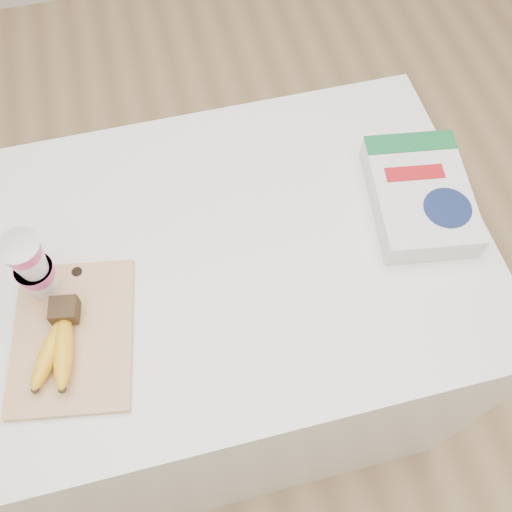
{
  "coord_description": "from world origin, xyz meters",
  "views": [
    {
      "loc": [
        -0.05,
        -0.55,
        1.79
      ],
      "look_at": [
        0.08,
        -0.05,
        0.86
      ],
      "focal_mm": 40.0,
      "sensor_mm": 36.0,
      "label": 1
    }
  ],
  "objects": [
    {
      "name": "table",
      "position": [
        0.0,
        0.0,
        0.41
      ],
      "size": [
        1.09,
        0.73,
        0.82
      ],
      "primitive_type": "cube",
      "color": "white",
      "rests_on": "ground"
    },
    {
      "name": "cutting_board",
      "position": [
        -0.27,
        -0.11,
        0.83
      ],
      "size": [
        0.25,
        0.32,
        0.01
      ],
      "primitive_type": "cube",
      "rotation": [
        0.0,
        0.0,
        -0.16
      ],
      "color": "tan",
      "rests_on": "table"
    },
    {
      "name": "room",
      "position": [
        0.0,
        0.0,
        1.35
      ],
      "size": [
        4.0,
        4.0,
        4.0
      ],
      "color": "tan",
      "rests_on": "ground"
    },
    {
      "name": "yogurt_stack",
      "position": [
        -0.31,
        -0.01,
        0.92
      ],
      "size": [
        0.07,
        0.07,
        0.17
      ],
      "color": "white",
      "rests_on": "cutting_board"
    },
    {
      "name": "bananas",
      "position": [
        -0.29,
        -0.13,
        0.85
      ],
      "size": [
        0.11,
        0.17,
        0.05
      ],
      "color": "#382816",
      "rests_on": "cutting_board"
    },
    {
      "name": "cereal_box",
      "position": [
        0.43,
        0.01,
        0.85
      ],
      "size": [
        0.22,
        0.3,
        0.06
      ],
      "rotation": [
        0.0,
        0.0,
        -0.15
      ],
      "color": "silver",
      "rests_on": "table"
    }
  ]
}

